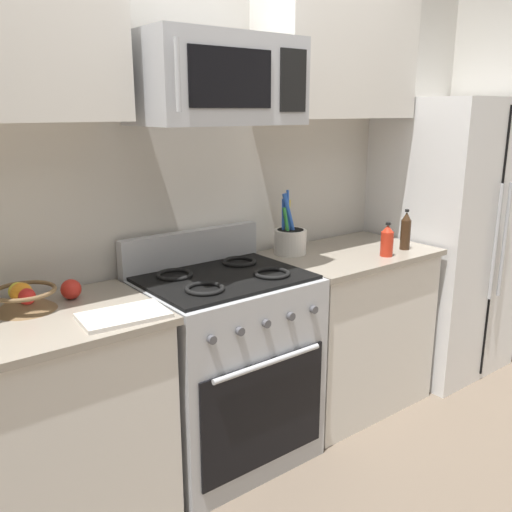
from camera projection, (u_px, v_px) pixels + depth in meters
wall_back at (179, 186)px, 2.70m from camera, size 8.00×0.10×2.60m
counter_left at (44, 430)px, 2.13m from camera, size 0.93×0.61×0.91m
range_oven at (225, 366)px, 2.63m from camera, size 0.76×0.65×1.09m
counter_right at (347, 328)px, 3.13m from camera, size 0.91×0.61×0.91m
refrigerator at (445, 238)px, 3.53m from camera, size 0.78×0.72×1.73m
microwave at (216, 81)px, 2.31m from camera, size 0.71×0.44×0.36m
upper_cabinets_right at (338, 47)px, 2.86m from camera, size 0.90×0.34×0.72m
utensil_crock at (290, 240)px, 2.94m from camera, size 0.17×0.17×0.34m
fruit_basket at (24, 298)px, 2.11m from camera, size 0.24×0.24×0.11m
apple_loose at (71, 289)px, 2.24m from camera, size 0.08×0.08×0.08m
cutting_board at (124, 315)px, 2.05m from camera, size 0.34×0.23×0.02m
bottle_soy at (406, 231)px, 3.03m from camera, size 0.06×0.06×0.23m
bottle_hot_sauce at (387, 241)px, 2.89m from camera, size 0.07×0.07×0.18m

